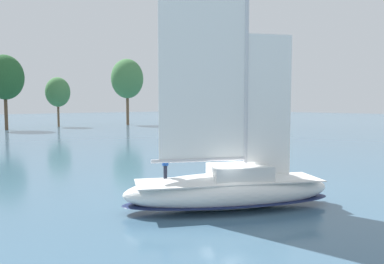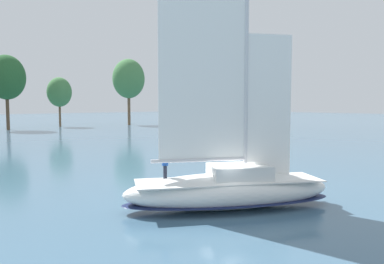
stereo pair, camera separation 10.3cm
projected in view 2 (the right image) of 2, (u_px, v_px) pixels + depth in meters
name	position (u px, v px, depth m)	size (l,w,h in m)	color
ground_plane	(229.00, 208.00, 20.36)	(400.00, 400.00, 0.00)	#42667F
tree_shore_left	(6.00, 77.00, 79.81)	(7.80, 7.80, 16.05)	brown
tree_shore_center	(59.00, 92.00, 91.02)	(5.85, 5.85, 12.05)	brown
tree_shore_right	(129.00, 79.00, 98.75)	(8.46, 8.46, 17.41)	brown
sailboat_main	(229.00, 186.00, 20.28)	(11.60, 8.59, 15.85)	white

